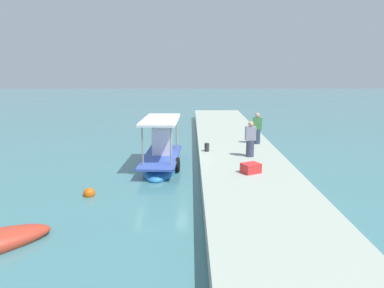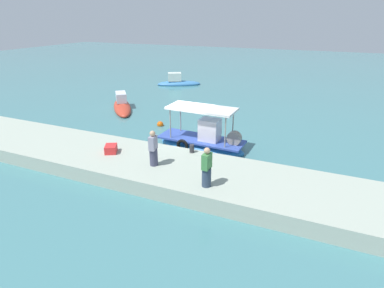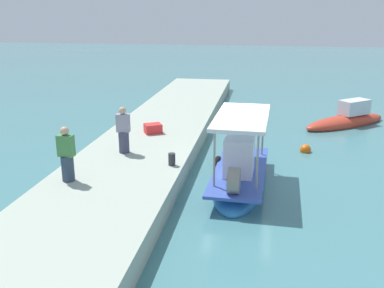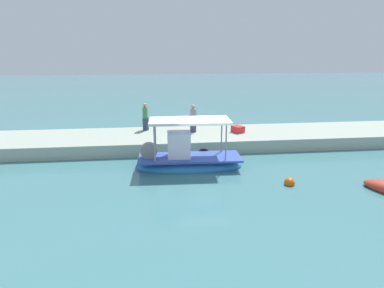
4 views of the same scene
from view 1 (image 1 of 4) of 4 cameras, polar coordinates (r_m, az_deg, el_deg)
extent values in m
plane|color=teal|center=(18.26, -4.65, -4.13)|extent=(120.00, 120.00, 0.00)
cube|color=#A5B09F|center=(18.27, 7.58, -2.99)|extent=(36.00, 4.09, 0.73)
ellipsoid|color=#2B79C3|center=(18.89, -4.68, -3.32)|extent=(5.30, 1.90, 0.85)
cube|color=#3751AC|center=(18.77, -4.70, -1.92)|extent=(5.09, 1.89, 0.10)
cube|color=white|center=(19.14, -4.56, 0.28)|extent=(1.13, 0.97, 1.35)
cylinder|color=gray|center=(20.29, -6.02, 1.65)|extent=(0.07, 0.07, 1.85)
cylinder|color=gray|center=(20.15, -2.38, 1.63)|extent=(0.07, 0.07, 1.85)
cylinder|color=gray|center=(17.04, -7.55, -0.43)|extent=(0.07, 0.07, 1.85)
cylinder|color=gray|center=(16.88, -3.23, -0.46)|extent=(0.07, 0.07, 1.85)
cube|color=white|center=(18.41, -4.80, 3.69)|extent=(3.91, 1.84, 0.12)
torus|color=black|center=(17.98, -2.18, -3.18)|extent=(0.75, 0.21, 0.74)
cylinder|color=gray|center=(20.61, -4.09, 0.51)|extent=(0.81, 0.38, 0.80)
cylinder|color=#3E3F57|center=(18.15, 8.83, -0.65)|extent=(0.42, 0.42, 0.80)
cube|color=#908CA2|center=(18.00, 8.90, 1.60)|extent=(0.32, 0.51, 0.66)
sphere|color=tan|center=(17.92, 8.95, 3.04)|extent=(0.26, 0.26, 0.26)
cylinder|color=#2E3E53|center=(21.12, 9.83, 1.13)|extent=(0.41, 0.41, 0.80)
cube|color=#428345|center=(20.99, 9.90, 3.09)|extent=(0.30, 0.51, 0.66)
sphere|color=tan|center=(20.93, 9.95, 4.34)|extent=(0.26, 0.26, 0.26)
cylinder|color=#2D2D33|center=(19.02, 2.27, -0.50)|extent=(0.24, 0.24, 0.42)
cube|color=red|center=(15.51, 8.94, -3.64)|extent=(0.83, 0.89, 0.40)
sphere|color=#E35C10|center=(15.43, -15.39, -7.28)|extent=(0.46, 0.46, 0.46)
camera|label=2|loc=(28.09, 31.00, 14.86)|focal=28.81mm
camera|label=3|loc=(32.13, -4.14, 13.37)|focal=40.49mm
camera|label=4|loc=(25.69, -40.91, 10.69)|focal=30.15mm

